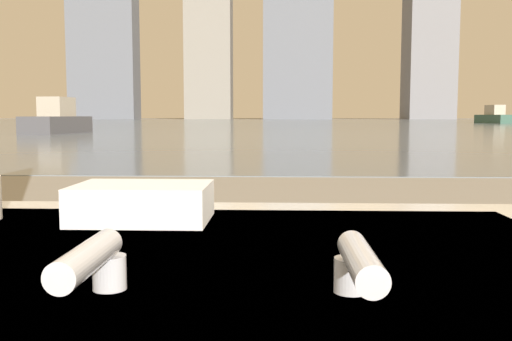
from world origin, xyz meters
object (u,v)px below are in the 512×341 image
(towel_stack, at_px, (143,203))
(harbor_boat_0, at_px, (495,117))
(faucet_far, at_px, (358,265))
(faucet_near, at_px, (94,263))

(towel_stack, height_order, harbor_boat_0, harbor_boat_0)
(faucet_far, xyz_separation_m, harbor_boat_0, (21.63, 57.80, 0.02))
(faucet_far, relative_size, harbor_boat_0, 0.04)
(towel_stack, xyz_separation_m, harbor_boat_0, (22.02, 57.26, 0.04))
(harbor_boat_0, bearing_deg, faucet_far, -110.52)
(harbor_boat_0, bearing_deg, towel_stack, -111.03)
(faucet_far, height_order, towel_stack, faucet_far)
(faucet_far, bearing_deg, harbor_boat_0, 69.48)
(faucet_near, bearing_deg, faucet_far, 0.00)
(towel_stack, relative_size, harbor_boat_0, 0.06)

